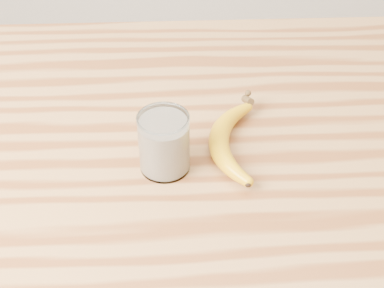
{
  "coord_description": "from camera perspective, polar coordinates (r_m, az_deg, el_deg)",
  "views": [
    {
      "loc": [
        -0.14,
        -0.78,
        1.53
      ],
      "look_at": [
        -0.11,
        -0.1,
        0.93
      ],
      "focal_mm": 50.0,
      "sensor_mm": 36.0,
      "label": 1
    }
  ],
  "objects": [
    {
      "name": "smoothie_glass",
      "position": [
        0.88,
        -2.99,
        0.04
      ],
      "size": [
        0.08,
        0.08,
        0.11
      ],
      "color": "white",
      "rests_on": "table"
    },
    {
      "name": "table",
      "position": [
        1.1,
        5.47,
        -2.88
      ],
      "size": [
        1.2,
        0.8,
        0.9
      ],
      "color": "#A2703D",
      "rests_on": "ground"
    },
    {
      "name": "banana",
      "position": [
        0.94,
        2.81,
        0.41
      ],
      "size": [
        0.14,
        0.31,
        0.04
      ],
      "primitive_type": null,
      "rotation": [
        0.0,
        0.0,
        -0.12
      ],
      "color": "#D0960C",
      "rests_on": "table"
    }
  ]
}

